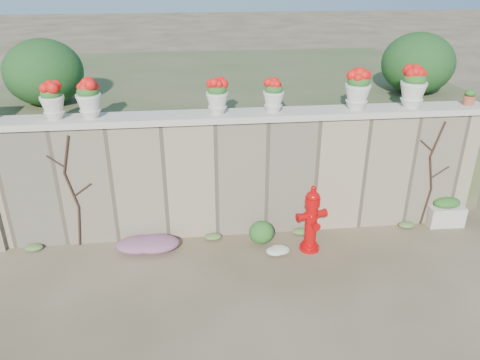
{
  "coord_description": "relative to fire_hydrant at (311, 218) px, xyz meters",
  "views": [
    {
      "loc": [
        -0.81,
        -5.21,
        4.25
      ],
      "look_at": [
        -0.06,
        1.4,
        1.12
      ],
      "focal_mm": 35.0,
      "sensor_mm": 36.0,
      "label": 1
    }
  ],
  "objects": [
    {
      "name": "ground",
      "position": [
        -1.03,
        -1.03,
        -0.57
      ],
      "size": [
        80.0,
        80.0,
        0.0
      ],
      "primitive_type": "plane",
      "color": "#4B3D25",
      "rests_on": "ground"
    },
    {
      "name": "stone_wall",
      "position": [
        -1.03,
        0.77,
        0.43
      ],
      "size": [
        8.0,
        0.4,
        2.0
      ],
      "primitive_type": "cube",
      "color": "gray",
      "rests_on": "ground"
    },
    {
      "name": "wall_cap",
      "position": [
        -1.03,
        0.77,
        1.48
      ],
      "size": [
        8.1,
        0.52,
        0.1
      ],
      "primitive_type": "cube",
      "color": "beige",
      "rests_on": "stone_wall"
    },
    {
      "name": "raised_fill",
      "position": [
        -1.03,
        3.97,
        0.43
      ],
      "size": [
        9.0,
        6.0,
        2.0
      ],
      "primitive_type": "cube",
      "color": "#384C23",
      "rests_on": "ground"
    },
    {
      "name": "back_shrub_left",
      "position": [
        -4.23,
        1.97,
        1.98
      ],
      "size": [
        1.3,
        1.3,
        1.1
      ],
      "primitive_type": "ellipsoid",
      "color": "#143814",
      "rests_on": "raised_fill"
    },
    {
      "name": "back_shrub_right",
      "position": [
        2.37,
        1.97,
        1.98
      ],
      "size": [
        1.3,
        1.3,
        1.1
      ],
      "primitive_type": "ellipsoid",
      "color": "#143814",
      "rests_on": "raised_fill"
    },
    {
      "name": "vine_left",
      "position": [
        -3.71,
        0.55,
        0.42
      ],
      "size": [
        0.6,
        0.04,
        1.91
      ],
      "color": "black",
      "rests_on": "ground"
    },
    {
      "name": "vine_right",
      "position": [
        2.19,
        0.55,
        0.42
      ],
      "size": [
        0.6,
        0.04,
        1.91
      ],
      "color": "black",
      "rests_on": "ground"
    },
    {
      "name": "fire_hydrant",
      "position": [
        0.0,
        0.0,
        0.0
      ],
      "size": [
        0.49,
        0.35,
        1.13
      ],
      "rotation": [
        0.0,
        0.0,
        0.23
      ],
      "color": "#B80708",
      "rests_on": "ground"
    },
    {
      "name": "planter_box",
      "position": [
        2.57,
        0.52,
        -0.33
      ],
      "size": [
        0.63,
        0.38,
        0.52
      ],
      "rotation": [
        0.0,
        0.0,
        -0.03
      ],
      "color": "beige",
      "rests_on": "ground"
    },
    {
      "name": "green_shrub",
      "position": [
        -0.69,
        0.22,
        -0.31
      ],
      "size": [
        0.54,
        0.49,
        0.51
      ],
      "primitive_type": "ellipsoid",
      "color": "#1E5119",
      "rests_on": "ground"
    },
    {
      "name": "magenta_clump",
      "position": [
        -2.67,
        0.25,
        -0.44
      ],
      "size": [
        0.98,
        0.65,
        0.26
      ],
      "primitive_type": "ellipsoid",
      "color": "#B52499",
      "rests_on": "ground"
    },
    {
      "name": "white_flowers",
      "position": [
        -0.6,
        -0.07,
        -0.48
      ],
      "size": [
        0.48,
        0.39,
        0.17
      ],
      "primitive_type": "ellipsoid",
      "color": "white",
      "rests_on": "ground"
    },
    {
      "name": "urn_pot_0",
      "position": [
        -3.84,
        0.77,
        1.81
      ],
      "size": [
        0.36,
        0.36,
        0.56
      ],
      "color": "beige",
      "rests_on": "wall_cap"
    },
    {
      "name": "urn_pot_1",
      "position": [
        -3.31,
        0.77,
        1.82
      ],
      "size": [
        0.37,
        0.37,
        0.58
      ],
      "color": "beige",
      "rests_on": "wall_cap"
    },
    {
      "name": "urn_pot_2",
      "position": [
        -1.4,
        0.77,
        1.79
      ],
      "size": [
        0.34,
        0.34,
        0.54
      ],
      "color": "beige",
      "rests_on": "wall_cap"
    },
    {
      "name": "urn_pot_3",
      "position": [
        -0.52,
        0.77,
        1.78
      ],
      "size": [
        0.33,
        0.33,
        0.51
      ],
      "color": "beige",
      "rests_on": "wall_cap"
    },
    {
      "name": "urn_pot_4",
      "position": [
        0.82,
        0.77,
        1.84
      ],
      "size": [
        0.41,
        0.41,
        0.64
      ],
      "color": "beige",
      "rests_on": "wall_cap"
    },
    {
      "name": "urn_pot_5",
      "position": [
        1.74,
        0.77,
        1.85
      ],
      "size": [
        0.42,
        0.42,
        0.66
      ],
      "color": "beige",
      "rests_on": "wall_cap"
    },
    {
      "name": "terracotta_pot",
      "position": [
        2.73,
        0.77,
        1.65
      ],
      "size": [
        0.21,
        0.21,
        0.25
      ],
      "color": "#A74C33",
      "rests_on": "wall_cap"
    }
  ]
}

